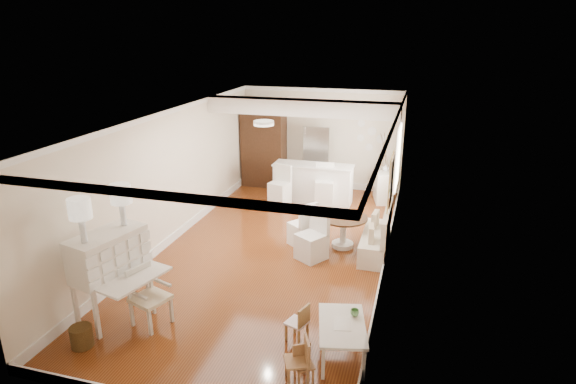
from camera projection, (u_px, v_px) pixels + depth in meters
The scene contains 20 objects.
room at pixel (280, 154), 9.50m from camera, with size 9.00×9.04×2.82m.
secretary_bureau at pixel (111, 276), 7.40m from camera, with size 1.13×1.16×1.45m, color white.
gustavian_armchair at pixel (150, 297), 7.31m from camera, with size 0.54×0.54×0.93m, color silver.
wicker_basket at pixel (82, 337), 6.88m from camera, with size 0.31×0.31×0.31m, color #4C3517.
kids_table at pixel (341, 340), 6.63m from camera, with size 0.62×1.04×0.52m, color white.
kids_chair_a at pixel (297, 361), 6.14m from camera, with size 0.31×0.31×0.63m, color #A5774B.
kids_chair_b at pixel (297, 322), 6.99m from camera, with size 0.29×0.29×0.59m, color #A27D49.
kids_chair_c at pixel (304, 364), 6.17m from camera, with size 0.24×0.24×0.50m, color #B37F51.
banquette at pixel (376, 231), 9.64m from camera, with size 0.52×1.60×0.98m, color silver.
dining_table at pixel (343, 232), 9.98m from camera, with size 0.99×0.99×0.67m, color #432715.
slip_chair_near at pixel (312, 235), 9.40m from camera, with size 0.49×0.51×1.03m, color white.
slip_chair_far at pixel (302, 223), 10.03m from camera, with size 0.46×0.48×0.97m, color white.
breakfast_counter at pixel (313, 184), 12.49m from camera, with size 2.05×0.65×1.03m, color white.
bar_stool_left at pixel (280, 188), 12.00m from camera, with size 0.45×0.45×1.13m, color white.
bar_stool_right at pixel (324, 186), 12.10m from camera, with size 0.46×0.46×1.15m, color white.
pantry_cabinet at pixel (264, 146), 13.70m from camera, with size 1.20×0.60×2.30m, color #381E11.
fridge at pixel (329, 160), 13.27m from camera, with size 0.75×0.65×1.80m, color silver.
sideboard at pixel (383, 186), 12.65m from camera, with size 0.38×0.86×0.82m, color white.
pencil_cup at pixel (355, 313), 6.73m from camera, with size 0.12×0.12×0.10m, color #62A560.
branch_vase at pixel (386, 168), 12.48m from camera, with size 0.17×0.17×0.18m, color white.
Camera 1 is at (2.72, -8.51, 4.34)m, focal length 30.00 mm.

